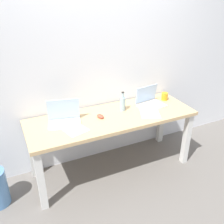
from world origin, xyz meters
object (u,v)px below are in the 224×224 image
(laptop_left, at_px, (64,118))
(coffee_mug, at_px, (165,96))
(beer_bottle, at_px, (123,103))
(computer_mouse, at_px, (100,116))
(desk, at_px, (112,124))
(laptop_right, at_px, (150,102))

(laptop_left, relative_size, coffee_mug, 3.98)
(coffee_mug, bearing_deg, beer_bottle, -175.76)
(laptop_left, height_order, computer_mouse, laptop_left)
(desk, height_order, laptop_right, laptop_right)
(beer_bottle, bearing_deg, laptop_right, -1.89)
(laptop_left, height_order, coffee_mug, laptop_left)
(laptop_left, distance_m, laptop_right, 1.07)
(laptop_left, bearing_deg, desk, -7.38)
(beer_bottle, relative_size, coffee_mug, 2.43)
(beer_bottle, bearing_deg, laptop_left, -179.28)
(desk, height_order, coffee_mug, coffee_mug)
(laptop_left, height_order, beer_bottle, laptop_left)
(desk, bearing_deg, computer_mouse, 171.56)
(beer_bottle, bearing_deg, coffee_mug, 4.24)
(laptop_right, xyz_separation_m, coffee_mug, (0.26, 0.06, -0.00))
(desk, distance_m, coffee_mug, 0.82)
(laptop_left, relative_size, laptop_right, 1.10)
(laptop_right, distance_m, beer_bottle, 0.37)
(laptop_left, distance_m, coffee_mug, 1.32)
(desk, bearing_deg, laptop_left, 172.62)
(beer_bottle, bearing_deg, computer_mouse, -169.42)
(coffee_mug, bearing_deg, laptop_left, -177.61)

